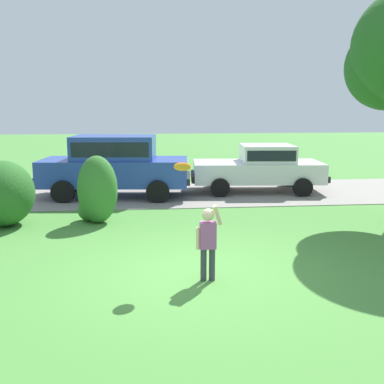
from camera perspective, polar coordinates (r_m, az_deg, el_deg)
ground_plane at (r=7.85m, az=0.70°, el=-10.18°), size 80.00×80.00×0.00m
driveway_strip at (r=14.66m, az=-2.32°, el=-0.20°), size 28.00×4.40×0.02m
shrub_near_tree at (r=11.56m, az=-22.95°, el=-0.38°), size 1.45×1.65×1.56m
shrub_centre_left at (r=11.15m, az=-12.01°, el=0.01°), size 1.01×0.97×1.65m
parked_sedan at (r=15.12m, az=8.63°, el=3.24°), size 4.52×2.34×1.56m
parked_suv at (r=14.22m, az=-9.78°, el=3.66°), size 4.84×2.40×1.92m
child_thrower at (r=7.28m, az=2.04°, el=-5.90°), size 0.46×0.26×1.29m
frisbee at (r=7.34m, az=-1.23°, el=3.23°), size 0.29×0.25×0.19m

